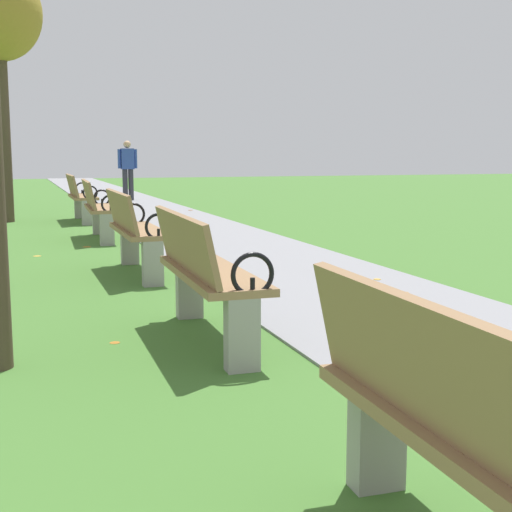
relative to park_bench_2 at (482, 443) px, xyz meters
name	(u,v)px	position (x,y,z in m)	size (l,w,h in m)	color
paved_walkway	(144,210)	(1.63, 14.73, -0.48)	(2.25, 44.00, 0.02)	gray
park_bench_2	(482,443)	(0.00, 0.00, 0.00)	(0.51, 1.61, 0.90)	#93704C
park_bench_3	(204,273)	(0.00, 3.10, 0.00)	(0.51, 1.61, 0.90)	#93704C
park_bench_4	(135,230)	(0.00, 6.04, 0.00)	(0.48, 1.60, 0.90)	#93704C
park_bench_5	(99,208)	(0.00, 9.38, 0.00)	(0.53, 1.62, 0.90)	#93704C
park_bench_6	(80,196)	(0.00, 12.43, 0.00)	(0.48, 1.60, 0.90)	#93704C
pedestrian_walking	(128,167)	(1.80, 18.14, 0.44)	(0.53, 0.23, 1.62)	#2D2D38
scattered_leaves	(342,356)	(0.72, 2.41, -0.47)	(4.70, 19.10, 0.02)	brown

